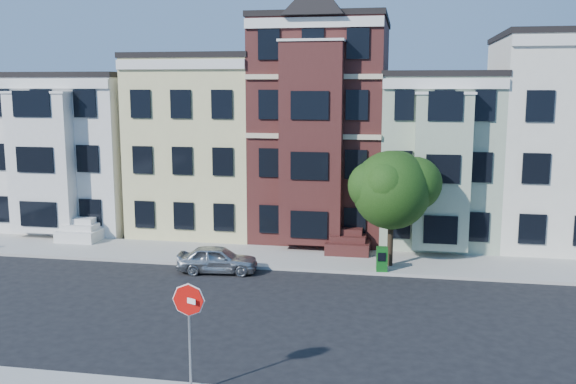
% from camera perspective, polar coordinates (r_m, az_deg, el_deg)
% --- Properties ---
extents(ground, '(120.00, 120.00, 0.00)m').
position_cam_1_polar(ground, '(24.48, -1.31, -11.03)').
color(ground, black).
extents(far_sidewalk, '(60.00, 4.00, 0.15)m').
position_cam_1_polar(far_sidewalk, '(31.96, 1.61, -5.96)').
color(far_sidewalk, '#9E9B93').
rests_on(far_sidewalk, ground).
extents(house_white, '(8.00, 9.00, 9.00)m').
position_cam_1_polar(house_white, '(42.05, -17.61, 3.47)').
color(house_white, silver).
rests_on(house_white, ground).
extents(house_yellow, '(7.00, 9.00, 10.00)m').
position_cam_1_polar(house_yellow, '(38.91, -7.14, 4.13)').
color(house_yellow, beige).
rests_on(house_yellow, ground).
extents(house_brown, '(7.00, 9.00, 12.00)m').
position_cam_1_polar(house_brown, '(37.33, 3.18, 5.50)').
color(house_brown, '#421B19').
rests_on(house_brown, ground).
extents(house_green, '(6.00, 9.00, 9.00)m').
position_cam_1_polar(house_green, '(37.22, 13.14, 2.94)').
color(house_green, '#9CAE92').
rests_on(house_green, ground).
extents(house_cream, '(8.00, 9.00, 11.00)m').
position_cam_1_polar(house_cream, '(38.12, 23.79, 4.04)').
color(house_cream, silver).
rests_on(house_cream, ground).
extents(street_tree, '(7.24, 7.24, 6.74)m').
position_cam_1_polar(street_tree, '(30.18, 9.18, -0.29)').
color(street_tree, '#274F17').
rests_on(street_tree, far_sidewalk).
extents(parked_car, '(3.85, 1.87, 1.26)m').
position_cam_1_polar(parked_car, '(29.96, -6.29, -5.96)').
color(parked_car, '#A8ACB1').
rests_on(parked_car, ground).
extents(newspaper_box, '(0.54, 0.49, 1.12)m').
position_cam_1_polar(newspaper_box, '(29.82, 8.34, -5.92)').
color(newspaper_box, '#14621C').
rests_on(newspaper_box, far_sidewalk).
extents(stop_sign, '(0.92, 0.51, 3.45)m').
position_cam_1_polar(stop_sign, '(18.40, -8.75, -11.99)').
color(stop_sign, red).
rests_on(stop_sign, near_sidewalk).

